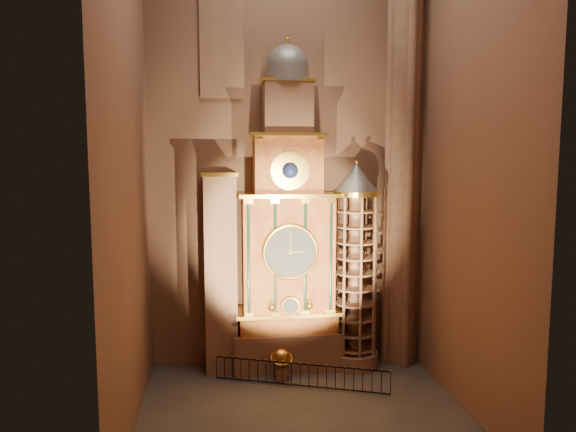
{
  "coord_description": "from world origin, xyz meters",
  "views": [
    {
      "loc": [
        -3.5,
        -20.69,
        10.77
      ],
      "look_at": [
        -0.25,
        3.0,
        8.19
      ],
      "focal_mm": 32.0,
      "sensor_mm": 36.0,
      "label": 1
    }
  ],
  "objects": [
    {
      "name": "iron_railing",
      "position": [
        0.27,
        2.47,
        0.61
      ],
      "size": [
        7.94,
        3.0,
        1.13
      ],
      "color": "black",
      "rests_on": "floor"
    },
    {
      "name": "gothic_pier",
      "position": [
        6.1,
        5.0,
        11.0
      ],
      "size": [
        2.04,
        2.04,
        22.0
      ],
      "color": "#8C634C",
      "rests_on": "floor"
    },
    {
      "name": "floor",
      "position": [
        0.0,
        0.0,
        0.0
      ],
      "size": [
        14.0,
        14.0,
        0.0
      ],
      "primitive_type": "plane",
      "color": "#383330",
      "rests_on": "ground"
    },
    {
      "name": "wall_left",
      "position": [
        -7.0,
        0.0,
        11.0
      ],
      "size": [
        0.0,
        22.0,
        22.0
      ],
      "primitive_type": "plane",
      "rotation": [
        1.57,
        0.0,
        1.57
      ],
      "color": "brown",
      "rests_on": "floor"
    },
    {
      "name": "celestial_globe",
      "position": [
        -0.51,
        3.46,
        0.93
      ],
      "size": [
        1.08,
        1.02,
        1.56
      ],
      "color": "#8C634C",
      "rests_on": "floor"
    },
    {
      "name": "stair_turret",
      "position": [
        3.5,
        4.7,
        5.27
      ],
      "size": [
        2.5,
        2.5,
        10.8
      ],
      "color": "#8C634C",
      "rests_on": "floor"
    },
    {
      "name": "wall_right",
      "position": [
        7.0,
        0.0,
        11.0
      ],
      "size": [
        0.0,
        22.0,
        22.0
      ],
      "primitive_type": "plane",
      "rotation": [
        1.57,
        0.0,
        -1.57
      ],
      "color": "brown",
      "rests_on": "floor"
    },
    {
      "name": "astronomical_clock",
      "position": [
        0.0,
        4.96,
        6.68
      ],
      "size": [
        5.6,
        2.41,
        16.7
      ],
      "color": "#8C634C",
      "rests_on": "floor"
    },
    {
      "name": "portrait_tower",
      "position": [
        -3.4,
        4.98,
        5.15
      ],
      "size": [
        1.8,
        1.6,
        10.2
      ],
      "color": "#8C634C",
      "rests_on": "floor"
    },
    {
      "name": "stained_glass_window",
      "position": [
        -3.2,
        5.92,
        16.5
      ],
      "size": [
        2.2,
        0.14,
        5.2
      ],
      "color": "navy",
      "rests_on": "wall_back"
    },
    {
      "name": "wall_back",
      "position": [
        0.0,
        6.0,
        11.0
      ],
      "size": [
        22.0,
        0.0,
        22.0
      ],
      "primitive_type": "plane",
      "rotation": [
        1.57,
        0.0,
        0.0
      ],
      "color": "brown",
      "rests_on": "floor"
    }
  ]
}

